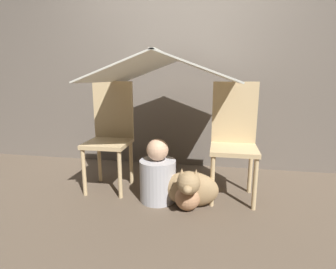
{
  "coord_description": "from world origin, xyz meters",
  "views": [
    {
      "loc": [
        0.41,
        -2.15,
        1.04
      ],
      "look_at": [
        0.0,
        0.06,
        0.56
      ],
      "focal_mm": 28.0,
      "sensor_mm": 36.0,
      "label": 1
    }
  ],
  "objects_px": {
    "chair_left": "(111,132)",
    "person_front": "(158,176)",
    "chair_right": "(234,137)",
    "dog": "(190,188)"
  },
  "relations": [
    {
      "from": "chair_left",
      "to": "person_front",
      "type": "xyz_separation_m",
      "value": [
        0.51,
        -0.22,
        -0.32
      ]
    },
    {
      "from": "chair_right",
      "to": "person_front",
      "type": "relative_size",
      "value": 1.85
    },
    {
      "from": "chair_right",
      "to": "dog",
      "type": "distance_m",
      "value": 0.59
    },
    {
      "from": "chair_right",
      "to": "dog",
      "type": "xyz_separation_m",
      "value": [
        -0.34,
        -0.31,
        -0.37
      ]
    },
    {
      "from": "chair_left",
      "to": "dog",
      "type": "relative_size",
      "value": 2.21
    },
    {
      "from": "person_front",
      "to": "dog",
      "type": "height_order",
      "value": "person_front"
    },
    {
      "from": "chair_left",
      "to": "chair_right",
      "type": "distance_m",
      "value": 1.14
    },
    {
      "from": "chair_left",
      "to": "person_front",
      "type": "bearing_deg",
      "value": -25.12
    },
    {
      "from": "chair_right",
      "to": "person_front",
      "type": "bearing_deg",
      "value": -159.94
    },
    {
      "from": "chair_left",
      "to": "dog",
      "type": "bearing_deg",
      "value": -22.72
    }
  ]
}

